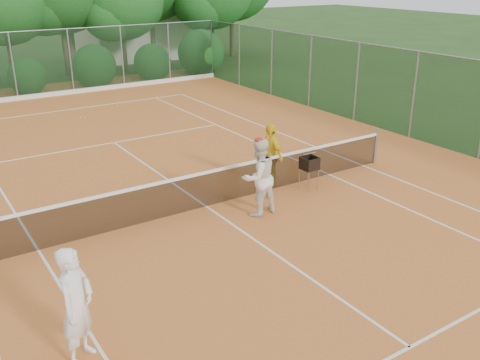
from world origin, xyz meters
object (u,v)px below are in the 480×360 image
at_px(player_white, 77,306).
at_px(player_center_grp, 259,177).
at_px(player_yellow, 270,154).
at_px(ball_hopper, 309,164).

bearing_deg(player_white, player_center_grp, -15.84).
relative_size(player_white, player_yellow, 1.10).
distance_m(player_white, ball_hopper, 8.00).
bearing_deg(ball_hopper, player_center_grp, 171.63).
xyz_separation_m(player_center_grp, player_yellow, (1.38, 1.41, -0.09)).
relative_size(player_center_grp, player_yellow, 1.12).
bearing_deg(player_white, ball_hopper, -19.37).
xyz_separation_m(player_center_grp, ball_hopper, (2.03, 0.52, -0.23)).
bearing_deg(player_center_grp, player_yellow, 45.68).
bearing_deg(player_center_grp, player_white, -151.92).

